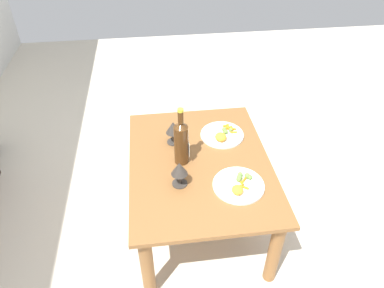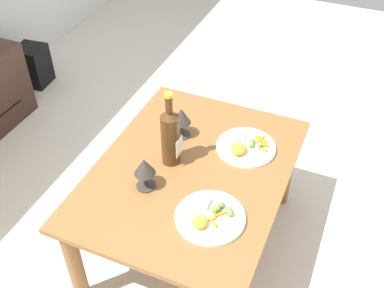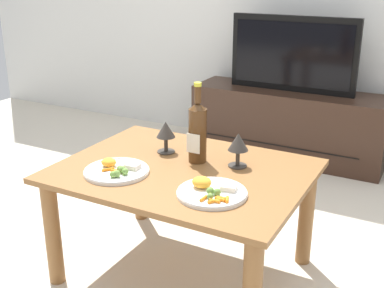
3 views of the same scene
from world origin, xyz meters
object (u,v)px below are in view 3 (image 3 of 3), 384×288
dining_table (183,188)px  dinner_plate_left (117,170)px  goblet_right (238,144)px  goblet_left (166,131)px  tv_screen (293,54)px  dinner_plate_right (211,191)px  tv_stand (288,124)px  wine_bottle (198,130)px

dining_table → dinner_plate_left: size_ratio=3.83×
goblet_right → goblet_left: bearing=-180.0°
dining_table → goblet_right: size_ratio=6.99×
tv_screen → dinner_plate_right: size_ratio=3.30×
tv_stand → dinner_plate_right: bearing=-81.7°
dinner_plate_left → dinner_plate_right: dinner_plate_right is taller
wine_bottle → goblet_right: size_ratio=2.37×
tv_screen → goblet_right: size_ratio=5.92×
tv_stand → goblet_right: size_ratio=9.16×
tv_screen → dinner_plate_left: size_ratio=3.24×
tv_screen → goblet_right: tv_screen is taller
goblet_left → tv_screen: bearing=85.4°
wine_bottle → tv_screen: bearing=92.2°
dinner_plate_right → goblet_right: bearing=94.4°
goblet_right → dinner_plate_left: (-0.42, -0.31, -0.09)m
tv_stand → wine_bottle: (0.06, -1.54, 0.41)m
tv_stand → tv_screen: size_ratio=1.55×
tv_stand → dinner_plate_right: (0.26, -1.81, 0.28)m
tv_stand → tv_screen: bearing=-90.0°
goblet_right → tv_screen: bearing=99.1°
tv_stand → dinner_plate_right: size_ratio=5.11×
tv_screen → goblet_right: (0.24, -1.50, -0.14)m
dining_table → tv_screen: 1.67m
dining_table → tv_stand: (-0.04, 1.64, -0.17)m
tv_screen → goblet_left: 1.52m
wine_bottle → dinner_plate_right: bearing=-53.4°
dinner_plate_right → dinner_plate_left: bearing=-179.9°
dinner_plate_left → dinner_plate_right: size_ratio=1.02×
dining_table → dinner_plate_right: 0.30m
goblet_left → goblet_right: size_ratio=0.99×
dining_table → wine_bottle: wine_bottle is taller
tv_screen → goblet_left: bearing=-94.6°
dinner_plate_left → goblet_right: bearing=36.2°
goblet_right → dinner_plate_left: 0.53m
goblet_left → dinner_plate_right: 0.50m
tv_stand → dinner_plate_left: (-0.18, -1.81, 0.28)m
tv_screen → goblet_left: size_ratio=5.97×
goblet_right → dinner_plate_right: (0.02, -0.31, -0.09)m
goblet_left → goblet_right: (0.36, 0.00, 0.00)m
goblet_right → wine_bottle: bearing=-170.6°
goblet_right → dinner_plate_left: goblet_right is taller
tv_stand → wine_bottle: bearing=-87.8°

